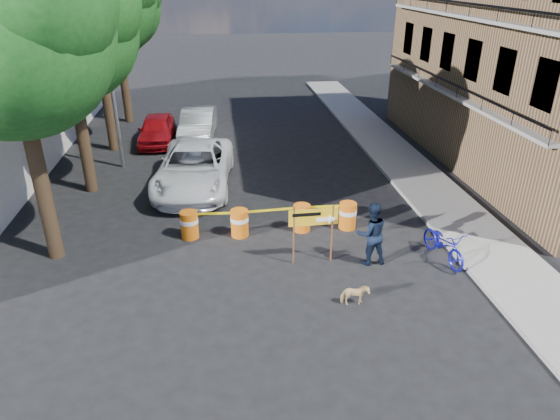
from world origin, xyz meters
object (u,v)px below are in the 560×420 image
object	(u,v)px
bicycle	(446,230)
barrel_far_left	(189,224)
barrel_mid_right	(302,217)
detour_sign	(320,221)
pedestrian	(371,234)
barrel_mid_left	(240,222)
sedan_silver	(198,125)
sedan_red	(157,129)
barrel_far_right	(348,215)
suv_white	(194,168)
dog	(355,295)

from	to	relation	value
bicycle	barrel_far_left	bearing A→B (deg)	153.07
barrel_mid_right	bicycle	distance (m)	4.52
detour_sign	pedestrian	size ratio (longest dim) A/B	0.96
barrel_mid_left	sedan_silver	xyz separation A→B (m)	(-1.52, 10.56, 0.28)
barrel_mid_left	pedestrian	xyz separation A→B (m)	(3.67, -2.12, 0.48)
detour_sign	barrel_far_left	bearing A→B (deg)	151.15
pedestrian	sedan_red	distance (m)	14.25
barrel_far_right	barrel_mid_right	bearing A→B (deg)	178.54
detour_sign	sedan_red	bearing A→B (deg)	114.06
suv_white	barrel_far_left	bearing A→B (deg)	-85.43
barrel_mid_right	dog	size ratio (longest dim) A/B	1.28
barrel_mid_left	barrel_far_right	distance (m)	3.57
barrel_mid_left	bicycle	size ratio (longest dim) A/B	0.45
bicycle	sedan_red	xyz separation A→B (m)	(-9.38, 12.41, -0.30)
bicycle	sedan_silver	xyz separation A→B (m)	(-7.38, 12.79, -0.24)
detour_sign	barrel_mid_right	bearing A→B (deg)	93.23
barrel_mid_left	detour_sign	size ratio (longest dim) A/B	0.49
sedan_silver	sedan_red	bearing A→B (deg)	-164.59
barrel_far_right	sedan_red	distance (m)	12.33
pedestrian	dog	size ratio (longest dim) A/B	2.70
barrel_far_right	barrel_far_left	bearing A→B (deg)	-179.90
barrel_far_right	dog	world-z (taller)	barrel_far_right
detour_sign	sedan_red	world-z (taller)	detour_sign
barrel_far_right	sedan_silver	world-z (taller)	sedan_silver
dog	sedan_red	distance (m)	15.57
barrel_far_left	bicycle	bearing A→B (deg)	-17.21
dog	bicycle	bearing A→B (deg)	-57.15
barrel_far_right	dog	xyz separation A→B (m)	(-0.87, -4.18, -0.17)
barrel_mid_left	barrel_far_right	size ratio (longest dim) A/B	1.00
barrel_mid_right	detour_sign	world-z (taller)	detour_sign
barrel_far_left	dog	distance (m)	5.99
barrel_far_right	pedestrian	size ratio (longest dim) A/B	0.47
barrel_far_left	sedan_red	distance (m)	10.28
dog	sedan_silver	size ratio (longest dim) A/B	0.15
bicycle	dog	world-z (taller)	bicycle
barrel_mid_left	barrel_far_right	xyz separation A→B (m)	(3.57, 0.09, 0.00)
barrel_mid_right	sedan_red	size ratio (longest dim) A/B	0.22
sedan_silver	suv_white	bearing A→B (deg)	-85.38
suv_white	sedan_silver	xyz separation A→B (m)	(0.00, 6.32, -0.07)
bicycle	dog	size ratio (longest dim) A/B	2.82
barrel_mid_right	pedestrian	bearing A→B (deg)	-53.99
barrel_far_left	sedan_red	size ratio (longest dim) A/B	0.22
barrel_mid_left	pedestrian	size ratio (longest dim) A/B	0.47
dog	suv_white	world-z (taller)	suv_white
dog	suv_white	xyz separation A→B (m)	(-4.22, 8.33, 0.53)
pedestrian	sedan_silver	distance (m)	13.70
barrel_far_left	dog	size ratio (longest dim) A/B	1.28
pedestrian	bicycle	distance (m)	2.19
barrel_far_left	barrel_mid_right	size ratio (longest dim) A/B	1.00
barrel_mid_right	barrel_far_right	distance (m)	1.53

